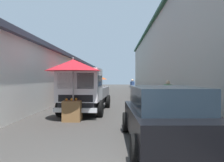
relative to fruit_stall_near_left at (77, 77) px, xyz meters
The scene contains 13 objects.
ground 4.00m from the fruit_stall_near_left, 37.02° to the right, with size 90.00×90.00×0.00m, color #3D3A38.
building_left_whitewash 7.11m from the fruit_stall_near_left, 43.77° to the left, with size 49.80×7.50×3.52m.
building_right_concrete 10.75m from the fruit_stall_near_left, 61.01° to the right, with size 49.80×7.50×7.13m.
fruit_stall_near_left is the anchor object (origin of this frame).
fruit_stall_far_left 5.27m from the fruit_stall_near_left, ahead, with size 2.23×2.23×2.12m.
fruit_stall_mid_lane 4.82m from the fruit_stall_near_left, behind, with size 2.17×2.17×2.47m.
fruit_stall_near_right 8.15m from the fruit_stall_near_left, ahead, with size 2.13×2.13×2.39m.
hatchback_car 8.66m from the fruit_stall_near_left, 155.06° to the right, with size 3.97×2.03×1.45m.
delivery_truck 3.33m from the fruit_stall_near_left, 164.63° to the right, with size 5.01×2.19×2.08m.
vendor_by_crates 6.77m from the fruit_stall_near_left, 33.13° to the right, with size 0.60×0.36×1.61m.
vendor_in_shade 5.42m from the fruit_stall_near_left, 109.83° to the right, with size 0.59×0.35×1.55m.
parked_scooter 3.69m from the fruit_stall_near_left, ahead, with size 1.69×0.32×1.14m.
plastic_stool 6.79m from the fruit_stall_near_left, 134.48° to the right, with size 0.30×0.30×0.43m.
Camera 1 is at (-2.69, -0.31, 1.65)m, focal length 35.57 mm.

